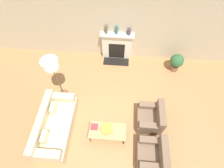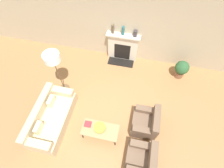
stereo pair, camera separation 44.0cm
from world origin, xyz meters
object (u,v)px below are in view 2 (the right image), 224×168
Objects in this scene: armchair_far at (146,123)px; mantel_vase_center_left at (123,31)px; mantel_vase_left at (113,29)px; couch at (51,118)px; armchair_near at (142,160)px; coffee_table at (100,130)px; bowl at (100,127)px; mantel_vase_center_right at (135,33)px; fireplace at (123,47)px; floor_lamp at (53,60)px; book at (88,124)px; potted_plant at (181,69)px.

mantel_vase_center_left is (-1.25, 2.72, 1.02)m from armchair_far.
couch is at bearing -110.93° from mantel_vase_left.
armchair_near is 0.79× the size of coffee_table.
mantel_vase_center_left is (0.04, 3.21, 0.86)m from bowl.
armchair_far is 3.00m from mantel_vase_center_right.
fireplace is 0.64× the size of couch.
armchair_near is (1.22, -3.77, -0.26)m from fireplace.
armchair_far is at bearing -80.33° from couch.
fireplace is 3.97m from armchair_near.
armchair_far is at bearing -14.84° from floor_lamp.
mantel_vase_center_right reaches higher than couch.
mantel_vase_center_right is at bearing 2.05° from fireplace.
armchair_near is at bearing -101.52° from couch.
book is 3.39m from mantel_vase_center_right.
mantel_vase_center_right reaches higher than armchair_far.
armchair_near is 0.48× the size of floor_lamp.
armchair_near is 3.97× the size of book.
couch is 1.81× the size of coffee_table.
armchair_near is 4.23m from mantel_vase_left.
armchair_near is at bearing -71.72° from mantel_vase_center_left.
mantel_vase_left is (1.22, 3.20, 1.02)m from couch.
couch is 4.71m from potted_plant.
couch is 3.72m from mantel_vase_center_left.
mantel_vase_left reaches higher than bowl.
armchair_far is (1.22, -2.70, -0.26)m from fireplace.
book is 0.64× the size of mantel_vase_left.
couch is 2.89m from armchair_near.
mantel_vase_center_left reaches higher than armchair_near.
mantel_vase_center_left is 1.37× the size of mantel_vase_center_right.
potted_plant is at bearing 50.06° from bowl.
mantel_vase_left is (-0.39, 0.01, 0.76)m from fireplace.
armchair_far is (0.00, 1.06, 0.00)m from armchair_near.
mantel_vase_left is at bearing -20.93° from couch.
armchair_near is at bearing -32.01° from floor_lamp.
couch is at bearing 179.64° from bowl.
mantel_vase_center_right is (0.43, 0.00, -0.04)m from mantel_vase_center_left.
bowl is (-1.29, 0.57, 0.15)m from armchair_near.
armchair_far is 3.97× the size of book.
mantel_vase_center_right is at bearing -32.18° from couch.
armchair_far is 1.39m from bowl.
armchair_far is 1.38m from coffee_table.
fireplace is at bearing -26.04° from mantel_vase_center_left.
armchair_near is at bearing -106.88° from potted_plant.
armchair_far is 3.32m from mantel_vase_left.
floor_lamp is at bearing -131.24° from mantel_vase_center_left.
bowl is 3.57m from potted_plant.
coffee_table is at bearing -97.85° from mantel_vase_center_right.
book is at bearing -110.08° from armchair_near.
couch reaches higher than book.
couch is 9.03× the size of book.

